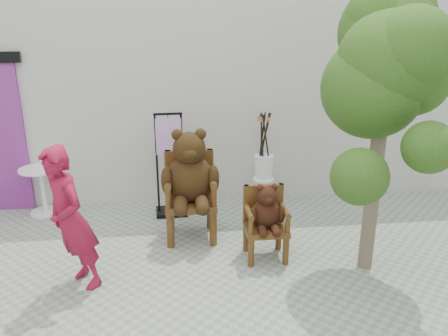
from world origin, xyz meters
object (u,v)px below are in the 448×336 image
object	(u,v)px
display_stand	(170,176)
chair_small	(266,215)
cafe_table	(43,185)
stool_bucket	(264,166)
chair_big	(190,179)
tree	(389,59)
person	(71,220)

from	to	relation	value
display_stand	chair_small	bearing A→B (deg)	-54.00
cafe_table	stool_bucket	size ratio (longest dim) A/B	0.48
chair_big	tree	bearing A→B (deg)	-20.85
tree	display_stand	bearing A→B (deg)	146.10
display_stand	tree	xyz separation A→B (m)	(2.33, -1.57, 1.75)
chair_small	tree	world-z (taller)	tree
chair_small	cafe_table	size ratio (longest dim) A/B	1.34
chair_small	display_stand	size ratio (longest dim) A/B	0.62
person	stool_bucket	size ratio (longest dim) A/B	1.08
chair_small	display_stand	distance (m)	1.79
display_stand	stool_bucket	bearing A→B (deg)	2.60
chair_big	cafe_table	world-z (taller)	chair_big
chair_small	stool_bucket	world-z (taller)	stool_bucket
chair_big	cafe_table	bearing A→B (deg)	154.65
cafe_table	chair_big	bearing A→B (deg)	-25.35
chair_big	display_stand	bearing A→B (deg)	108.69
cafe_table	display_stand	size ratio (longest dim) A/B	0.47
person	cafe_table	bearing A→B (deg)	164.15
chair_big	chair_small	size ratio (longest dim) A/B	1.56
chair_big	cafe_table	size ratio (longest dim) A/B	2.08
stool_bucket	cafe_table	bearing A→B (deg)	178.43
chair_small	person	xyz separation A→B (m)	(-2.12, -0.42, 0.24)
stool_bucket	tree	bearing A→B (deg)	-61.41
chair_small	person	bearing A→B (deg)	-168.87
chair_small	cafe_table	xyz separation A→B (m)	(-2.99, 1.62, -0.11)
display_stand	cafe_table	bearing A→B (deg)	169.93
chair_small	stool_bucket	distance (m)	1.55
chair_small	person	size ratio (longest dim) A/B	0.60
stool_bucket	display_stand	bearing A→B (deg)	-174.32
display_stand	tree	world-z (taller)	tree
chair_big	person	world-z (taller)	person
chair_big	stool_bucket	distance (m)	1.47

